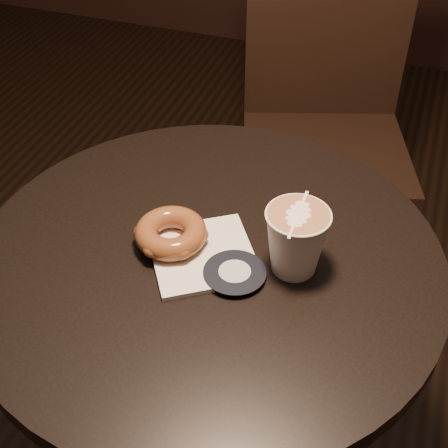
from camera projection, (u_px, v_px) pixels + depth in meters
The scene contains 5 objects.
cafe_table at pixel (210, 337), 1.05m from camera, with size 0.70×0.70×0.75m.
chair at pixel (326, 95), 1.60m from camera, with size 0.52×0.52×1.05m.
pastry_bag at pixel (203, 255), 0.91m from camera, with size 0.15×0.15×0.01m, color white.
doughnut at pixel (171, 233), 0.92m from camera, with size 0.11×0.11×0.03m, color brown.
latte_cup at pixel (296, 241), 0.87m from camera, with size 0.09×0.09×0.10m, color silver, non-canonical shape.
Camera 1 is at (0.24, -0.62, 1.39)m, focal length 50.00 mm.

